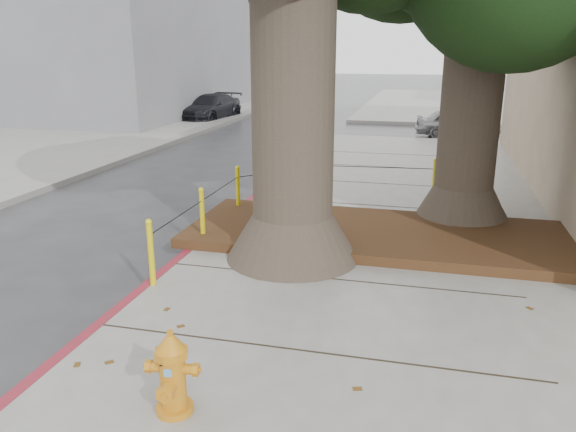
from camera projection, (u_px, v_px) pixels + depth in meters
The scene contains 8 objects.
ground at pixel (261, 357), 6.16m from camera, with size 140.00×140.00×0.00m, color #28282B.
sidewalk_far at pixel (508, 105), 32.62m from camera, with size 16.00×20.00×0.15m, color slate.
curb_red at pixel (186, 256), 8.93m from camera, with size 0.14×26.00×0.16m, color maroon.
planter_bed at pixel (378, 234), 9.51m from camera, with size 6.40×2.60×0.16m, color black.
bollard_ring at pixel (284, 196), 10.24m from camera, with size 3.79×5.39×0.95m.
fire_hydrant at pixel (172, 373), 4.90m from camera, with size 0.42×0.39×0.80m.
car_silver at pixel (458, 123), 21.20m from camera, with size 1.26×3.14×1.07m, color #959499.
car_dark at pixel (211, 107), 26.25m from camera, with size 1.66×4.08×1.18m, color black.
Camera 1 is at (1.61, -5.22, 3.26)m, focal length 35.00 mm.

